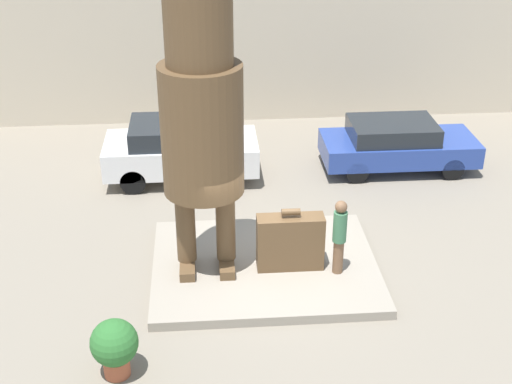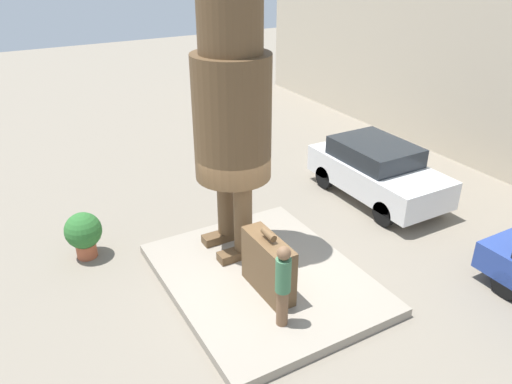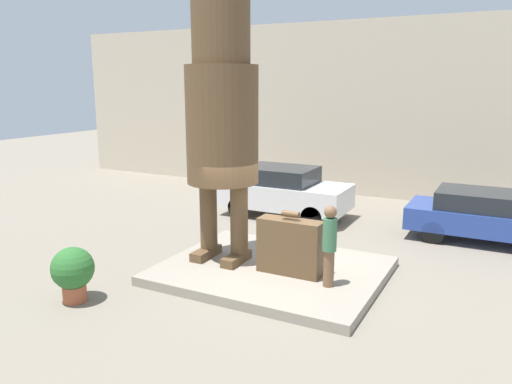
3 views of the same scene
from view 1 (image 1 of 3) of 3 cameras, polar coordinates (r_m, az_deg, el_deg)
The scene contains 9 objects.
ground_plane at distance 15.48m, azimuth 0.70°, elevation -6.29°, with size 60.00×60.00×0.00m, color gray.
pedestal at distance 15.43m, azimuth 0.70°, elevation -5.98°, with size 4.79×3.88×0.21m.
building_backdrop at distance 22.72m, azimuth -1.41°, elevation 13.72°, with size 28.00×0.60×6.51m.
statue_figure at distance 13.70m, azimuth -4.39°, elevation 6.43°, with size 1.62×1.62×5.98m.
giant_suitcase at distance 14.94m, azimuth 2.75°, elevation -4.01°, with size 1.40×0.46×1.39m.
tourist at distance 14.69m, azimuth 6.70°, elevation -3.35°, with size 0.28×0.28×1.68m.
parked_car_white at distance 19.23m, azimuth -6.14°, elevation 3.46°, with size 4.07×1.90×1.61m.
parked_car_blue at distance 20.10m, azimuth 11.20°, elevation 3.81°, with size 4.22×1.82×1.39m.
planter_pot at distance 12.70m, azimuth -11.26°, elevation -11.94°, with size 0.83×0.83×1.11m.
Camera 1 is at (-1.21, -12.86, 8.54)m, focal length 50.00 mm.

